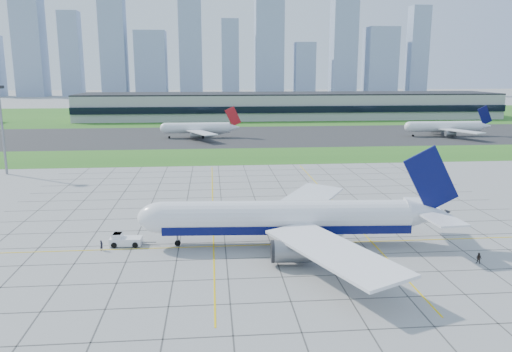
{
  "coord_description": "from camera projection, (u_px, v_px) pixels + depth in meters",
  "views": [
    {
      "loc": [
        -10.07,
        -84.18,
        29.94
      ],
      "look_at": [
        -0.36,
        22.99,
        7.0
      ],
      "focal_mm": 35.0,
      "sensor_mm": 36.0,
      "label": 1
    }
  ],
  "objects": [
    {
      "name": "ground",
      "position": [
        270.0,
        241.0,
        89.13
      ],
      "size": [
        1400.0,
        1400.0,
        0.0
      ],
      "primitive_type": "plane",
      "color": "#9E9E99",
      "rests_on": "ground"
    },
    {
      "name": "grass_median",
      "position": [
        240.0,
        156.0,
        176.79
      ],
      "size": [
        700.0,
        35.0,
        0.04
      ],
      "primitive_type": "cube",
      "color": "#29611B",
      "rests_on": "ground"
    },
    {
      "name": "asphalt_taxiway",
      "position": [
        233.0,
        136.0,
        230.36
      ],
      "size": [
        700.0,
        75.0,
        0.04
      ],
      "primitive_type": "cube",
      "color": "#383838",
      "rests_on": "ground"
    },
    {
      "name": "grass_far",
      "position": [
        226.0,
        115.0,
        337.5
      ],
      "size": [
        700.0,
        145.0,
        0.04
      ],
      "primitive_type": "cube",
      "color": "#29611B",
      "rests_on": "ground"
    },
    {
      "name": "apron_markings",
      "position": [
        265.0,
        222.0,
        99.97
      ],
      "size": [
        120.0,
        130.0,
        0.03
      ],
      "color": "#474744",
      "rests_on": "ground"
    },
    {
      "name": "terminal",
      "position": [
        290.0,
        106.0,
        314.91
      ],
      "size": [
        260.0,
        43.0,
        15.8
      ],
      "color": "#B7B7B2",
      "rests_on": "ground"
    },
    {
      "name": "light_mast",
      "position": [
        1.0,
        119.0,
        142.89
      ],
      "size": [
        2.5,
        2.5,
        25.6
      ],
      "color": "gray",
      "rests_on": "ground"
    },
    {
      "name": "city_skyline",
      "position": [
        211.0,
        44.0,
        582.53
      ],
      "size": [
        523.0,
        32.4,
        160.0
      ],
      "color": "#91A4BE",
      "rests_on": "ground"
    },
    {
      "name": "airliner",
      "position": [
        288.0,
        218.0,
        86.23
      ],
      "size": [
        55.5,
        56.11,
        17.46
      ],
      "rotation": [
        0.0,
        0.0,
        -0.06
      ],
      "color": "white",
      "rests_on": "ground"
    },
    {
      "name": "pushback_tug",
      "position": [
        124.0,
        240.0,
        86.62
      ],
      "size": [
        8.0,
        3.06,
        2.21
      ],
      "rotation": [
        0.0,
        0.0,
        -0.06
      ],
      "color": "white",
      "rests_on": "ground"
    },
    {
      "name": "crew_near",
      "position": [
        101.0,
        245.0,
        84.27
      ],
      "size": [
        0.64,
        0.76,
        1.77
      ],
      "primitive_type": "imported",
      "rotation": [
        0.0,
        0.0,
        1.19
      ],
      "color": "black",
      "rests_on": "ground"
    },
    {
      "name": "crew_far",
      "position": [
        479.0,
        258.0,
        78.38
      ],
      "size": [
        1.1,
        1.12,
        1.82
      ],
      "primitive_type": "imported",
      "rotation": [
        0.0,
        0.0,
        -0.85
      ],
      "color": "black",
      "rests_on": "ground"
    },
    {
      "name": "distant_jet_1",
      "position": [
        199.0,
        128.0,
        223.4
      ],
      "size": [
        33.95,
        42.66,
        14.08
      ],
      "color": "white",
      "rests_on": "ground"
    },
    {
      "name": "distant_jet_2",
      "position": [
        446.0,
        126.0,
        229.06
      ],
      "size": [
        39.14,
        42.66,
        14.08
      ],
      "color": "white",
      "rests_on": "ground"
    }
  ]
}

